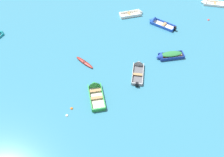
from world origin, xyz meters
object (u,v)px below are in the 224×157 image
object	(u,v)px
kayak_maroon_distant_center	(85,62)
rowboat_white_cluster_outer	(207,3)
rowboat_deep_blue_center	(167,56)
rowboat_blue_midfield_left	(157,22)
rowboat_white_back_row_left	(136,13)
mooring_buoy_far_field	(67,116)
mooring_buoy_between_boats_left	(72,109)
rowboat_green_far_right	(95,90)
mooring_buoy_trailing	(208,20)
rowboat_grey_near_camera	(138,68)

from	to	relation	value
kayak_maroon_distant_center	rowboat_white_cluster_outer	size ratio (longest dim) A/B	0.63
rowboat_deep_blue_center	rowboat_blue_midfield_left	size ratio (longest dim) A/B	0.93
rowboat_deep_blue_center	rowboat_blue_midfield_left	distance (m)	7.25
rowboat_white_back_row_left	mooring_buoy_far_field	distance (m)	20.02
mooring_buoy_far_field	mooring_buoy_between_boats_left	world-z (taller)	mooring_buoy_between_boats_left
rowboat_white_cluster_outer	mooring_buoy_far_field	world-z (taller)	rowboat_white_cluster_outer
rowboat_green_far_right	rowboat_blue_midfield_left	xyz separation A→B (m)	(8.58, 12.50, -0.02)
rowboat_blue_midfield_left	mooring_buoy_trailing	xyz separation A→B (m)	(7.79, 0.69, -0.19)
kayak_maroon_distant_center	rowboat_white_cluster_outer	xyz separation A→B (m)	(18.73, 13.15, 0.03)
rowboat_green_far_right	mooring_buoy_trailing	size ratio (longest dim) A/B	13.60
rowboat_deep_blue_center	mooring_buoy_between_boats_left	distance (m)	13.68
rowboat_blue_midfield_left	mooring_buoy_far_field	size ratio (longest dim) A/B	13.49
rowboat_deep_blue_center	mooring_buoy_trailing	xyz separation A→B (m)	(7.46, 7.93, -0.33)
mooring_buoy_far_field	rowboat_white_back_row_left	bearing A→B (deg)	64.47
mooring_buoy_between_boats_left	mooring_buoy_trailing	bearing A→B (deg)	39.62
rowboat_deep_blue_center	kayak_maroon_distant_center	xyz separation A→B (m)	(-10.34, -0.81, -0.19)
rowboat_white_back_row_left	rowboat_white_cluster_outer	xyz separation A→B (m)	(11.51, 2.77, -0.03)
rowboat_white_back_row_left	rowboat_green_far_right	xyz separation A→B (m)	(-5.79, -14.82, 0.02)
rowboat_grey_near_camera	rowboat_white_cluster_outer	bearing A→B (deg)	49.44
rowboat_white_back_row_left	mooring_buoy_trailing	distance (m)	10.71
kayak_maroon_distant_center	rowboat_blue_midfield_left	xyz separation A→B (m)	(10.01, 8.05, 0.06)
rowboat_grey_near_camera	rowboat_white_cluster_outer	xyz separation A→B (m)	(12.18, 14.24, -0.01)
rowboat_green_far_right	mooring_buoy_trailing	world-z (taller)	rowboat_green_far_right
rowboat_grey_near_camera	rowboat_blue_midfield_left	xyz separation A→B (m)	(3.46, 9.14, 0.02)
rowboat_deep_blue_center	rowboat_green_far_right	size ratio (longest dim) A/B	0.89
rowboat_grey_near_camera	rowboat_deep_blue_center	xyz separation A→B (m)	(3.79, 1.90, 0.16)
rowboat_white_back_row_left	rowboat_white_cluster_outer	world-z (taller)	rowboat_white_cluster_outer
rowboat_grey_near_camera	mooring_buoy_trailing	bearing A→B (deg)	41.16
kayak_maroon_distant_center	rowboat_deep_blue_center	bearing A→B (deg)	4.50
kayak_maroon_distant_center	mooring_buoy_trailing	world-z (taller)	kayak_maroon_distant_center
rowboat_grey_near_camera	mooring_buoy_trailing	world-z (taller)	rowboat_grey_near_camera
mooring_buoy_far_field	rowboat_deep_blue_center	bearing A→B (deg)	35.91
rowboat_green_far_right	mooring_buoy_far_field	distance (m)	4.32
mooring_buoy_far_field	rowboat_white_cluster_outer	bearing A→B (deg)	45.98
mooring_buoy_between_boats_left	kayak_maroon_distant_center	bearing A→B (deg)	81.61
rowboat_white_back_row_left	kayak_maroon_distant_center	xyz separation A→B (m)	(-7.21, -10.37, -0.06)
rowboat_deep_blue_center	mooring_buoy_between_boats_left	bearing A→B (deg)	-146.06
rowboat_grey_near_camera	rowboat_blue_midfield_left	distance (m)	9.78
rowboat_grey_near_camera	kayak_maroon_distant_center	world-z (taller)	rowboat_grey_near_camera
rowboat_white_back_row_left	rowboat_white_cluster_outer	bearing A→B (deg)	13.55
rowboat_grey_near_camera	rowboat_green_far_right	bearing A→B (deg)	-146.76
mooring_buoy_trailing	kayak_maroon_distant_center	bearing A→B (deg)	-153.83
rowboat_deep_blue_center	rowboat_white_back_row_left	bearing A→B (deg)	108.10
kayak_maroon_distant_center	rowboat_green_far_right	distance (m)	4.67
mooring_buoy_between_boats_left	rowboat_white_cluster_outer	bearing A→B (deg)	45.33
rowboat_white_cluster_outer	mooring_buoy_trailing	world-z (taller)	rowboat_white_cluster_outer
kayak_maroon_distant_center	rowboat_white_cluster_outer	world-z (taller)	rowboat_white_cluster_outer
rowboat_grey_near_camera	rowboat_deep_blue_center	bearing A→B (deg)	26.66
rowboat_white_cluster_outer	rowboat_white_back_row_left	bearing A→B (deg)	-166.45
rowboat_deep_blue_center	rowboat_white_cluster_outer	world-z (taller)	rowboat_white_cluster_outer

